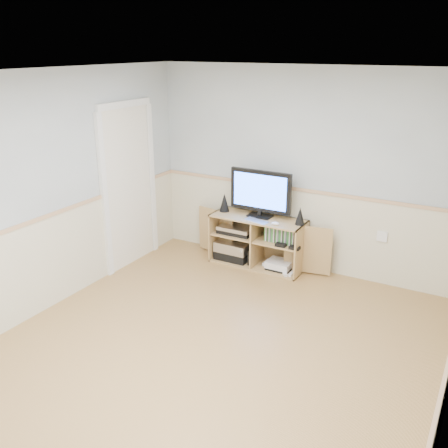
# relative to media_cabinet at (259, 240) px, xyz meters

# --- Properties ---
(room) EXTENTS (4.04, 4.54, 2.54)m
(room) POSITION_rel_media_cabinet_xyz_m (0.43, -1.92, 0.88)
(room) COLOR tan
(room) RESTS_ON ground
(media_cabinet) EXTENTS (1.89, 0.46, 0.65)m
(media_cabinet) POSITION_rel_media_cabinet_xyz_m (0.00, 0.00, 0.00)
(media_cabinet) COLOR tan
(media_cabinet) RESTS_ON floor
(monitor) EXTENTS (0.81, 0.18, 0.60)m
(monitor) POSITION_rel_media_cabinet_xyz_m (-0.00, -0.01, 0.64)
(monitor) COLOR black
(monitor) RESTS_ON media_cabinet
(speaker_left) EXTENTS (0.13, 0.13, 0.24)m
(speaker_left) POSITION_rel_media_cabinet_xyz_m (-0.50, -0.03, 0.44)
(speaker_left) COLOR black
(speaker_left) RESTS_ON media_cabinet
(speaker_right) EXTENTS (0.12, 0.12, 0.22)m
(speaker_right) POSITION_rel_media_cabinet_xyz_m (0.55, -0.03, 0.43)
(speaker_right) COLOR black
(speaker_right) RESTS_ON media_cabinet
(keyboard) EXTENTS (0.34, 0.19, 0.01)m
(keyboard) POSITION_rel_media_cabinet_xyz_m (0.05, -0.19, 0.32)
(keyboard) COLOR white
(keyboard) RESTS_ON media_cabinet
(mouse) EXTENTS (0.10, 0.08, 0.04)m
(mouse) POSITION_rel_media_cabinet_xyz_m (0.30, -0.19, 0.34)
(mouse) COLOR white
(mouse) RESTS_ON media_cabinet
(av_components) EXTENTS (0.53, 0.34, 0.47)m
(av_components) POSITION_rel_media_cabinet_xyz_m (-0.33, -0.06, -0.11)
(av_components) COLOR black
(av_components) RESTS_ON media_cabinet
(game_consoles) EXTENTS (0.45, 0.30, 0.11)m
(game_consoles) POSITION_rel_media_cabinet_xyz_m (0.31, -0.07, -0.26)
(game_consoles) COLOR white
(game_consoles) RESTS_ON media_cabinet
(game_cases) EXTENTS (0.39, 0.14, 0.19)m
(game_cases) POSITION_rel_media_cabinet_xyz_m (0.32, -0.07, 0.15)
(game_cases) COLOR #3F8C3F
(game_cases) RESTS_ON media_cabinet
(wall_outlet) EXTENTS (0.12, 0.03, 0.12)m
(wall_outlet) POSITION_rel_media_cabinet_xyz_m (1.49, 0.18, 0.27)
(wall_outlet) COLOR white
(wall_outlet) RESTS_ON wall_back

